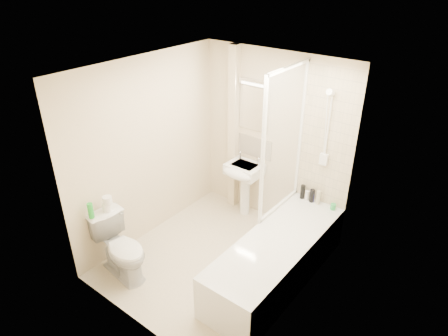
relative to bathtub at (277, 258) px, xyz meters
The scene contains 25 objects.
floor 0.83m from the bathtub, 165.07° to the right, with size 2.50×2.50×0.00m, color beige.
wall_back 1.58m from the bathtub, 125.54° to the left, with size 2.20×0.02×2.40m, color beige.
wall_left 2.07m from the bathtub, behind, with size 0.02×2.50×2.40m, color beige.
wall_right 1.00m from the bathtub, 29.74° to the right, with size 0.02×2.50×2.40m, color beige.
ceiling 2.25m from the bathtub, 165.07° to the right, with size 2.20×2.50×0.02m, color white.
tile_back 1.54m from the bathtub, 90.00° to the left, with size 0.70×0.01×1.75m, color beige.
tile_right 1.19m from the bathtub, ahead, with size 0.01×2.10×1.75m, color beige.
pipe_boxing 1.92m from the bathtub, 144.15° to the left, with size 0.12×0.12×2.40m, color beige.
splashback 1.67m from the bathtub, 135.87° to the left, with size 0.60×0.01×0.30m, color beige.
mirror 1.97m from the bathtub, 135.92° to the left, with size 0.46×0.01×0.60m, color white.
strip_light 2.22m from the bathtub, 136.57° to the left, with size 0.42×0.07×0.07m, color silver.
bathtub is the anchor object (origin of this frame).
shower_screen 1.35m from the bathtub, 120.33° to the left, with size 0.04×0.92×1.80m.
shower_fixture 1.60m from the bathtub, 90.10° to the left, with size 0.10×0.16×0.99m.
pedestal_sink 1.40m from the bathtub, 142.81° to the left, with size 0.48×0.46×0.94m.
bottle_black_a 1.05m from the bathtub, 102.37° to the left, with size 0.06×0.06×0.19m, color black.
bottle_white_a 1.02m from the bathtub, 98.53° to the left, with size 0.05×0.05×0.13m, color white.
bottle_black_b 1.02m from the bathtub, 94.38° to the left, with size 0.06×0.06×0.18m, color black.
bottle_blue 1.01m from the bathtub, 93.73° to the left, with size 0.05×0.05×0.12m, color #131653.
bottle_cream 1.02m from the bathtub, 89.24° to the left, with size 0.05×0.05×0.19m, color beige.
bottle_green 1.03m from the bathtub, 76.87° to the left, with size 0.07×0.07×0.08m, color green.
toilet 1.81m from the bathtub, 144.46° to the right, with size 0.79×0.52×0.76m, color white.
toilet_roll_lower 2.06m from the bathtub, 150.02° to the right, with size 0.10×0.10×0.11m, color white.
toilet_roll_upper 2.06m from the bathtub, 149.75° to the right, with size 0.11×0.11×0.09m, color white.
green_bottle 2.19m from the bathtub, 145.87° to the right, with size 0.06×0.06×0.19m, color green.
Camera 1 is at (2.48, -3.01, 3.37)m, focal length 32.00 mm.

